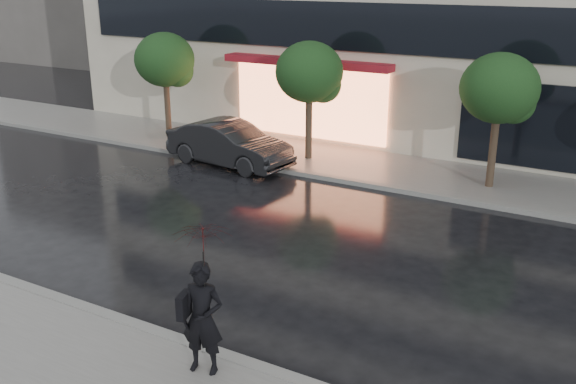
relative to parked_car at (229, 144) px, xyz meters
The scene contains 9 objects.
ground 9.74m from the parked_car, 58.74° to the right, with size 120.00×120.00×0.00m, color black.
sidewalk_far 5.44m from the parked_car, 21.16° to the left, with size 60.00×3.50×0.12m, color slate.
curb_near 10.60m from the parked_car, 61.55° to the right, with size 60.00×0.25×0.14m, color gray.
curb_far 5.08m from the parked_car, ahead, with size 60.00×0.25×0.14m, color gray.
tree_far_west 4.80m from the parked_car, 156.08° to the left, with size 2.20×2.20×3.99m.
tree_mid_west 3.50m from the parked_car, 39.50° to the left, with size 2.20×2.20×3.99m.
tree_mid_east 8.57m from the parked_car, 12.06° to the left, with size 2.20×2.20×3.99m.
parked_car is the anchor object (origin of this frame).
pedestrian_with_umbrella 11.69m from the parked_car, 57.20° to the right, with size 1.08×1.09×2.47m.
Camera 1 is at (6.70, -8.40, 6.14)m, focal length 40.00 mm.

